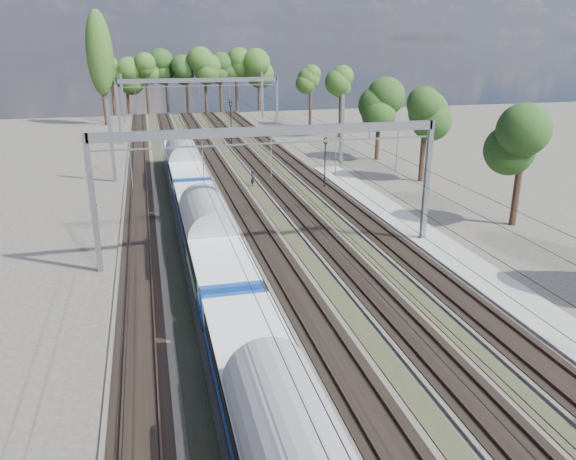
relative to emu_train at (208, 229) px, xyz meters
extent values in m
cube|color=#47423A|center=(-4.50, 16.26, -2.64)|extent=(3.00, 130.00, 0.15)
cube|color=black|center=(-4.50, 16.26, -2.55)|extent=(2.50, 130.00, 0.06)
cube|color=#473326|center=(-5.22, 16.26, -2.45)|extent=(0.08, 130.00, 0.14)
cube|color=#473326|center=(-3.78, 16.26, -2.45)|extent=(0.08, 130.00, 0.14)
cube|color=#47423A|center=(0.00, 16.26, -2.64)|extent=(3.00, 130.00, 0.15)
cube|color=black|center=(0.00, 16.26, -2.55)|extent=(2.50, 130.00, 0.06)
cube|color=#473326|center=(-0.72, 16.26, -2.45)|extent=(0.08, 130.00, 0.14)
cube|color=#473326|center=(0.72, 16.26, -2.45)|extent=(0.08, 130.00, 0.14)
cube|color=#47423A|center=(4.50, 16.26, -2.64)|extent=(3.00, 130.00, 0.15)
cube|color=black|center=(4.50, 16.26, -2.55)|extent=(2.50, 130.00, 0.06)
cube|color=#473326|center=(3.78, 16.26, -2.45)|extent=(0.08, 130.00, 0.14)
cube|color=#473326|center=(5.22, 16.26, -2.45)|extent=(0.08, 130.00, 0.14)
cube|color=#47423A|center=(9.00, 16.26, -2.64)|extent=(3.00, 130.00, 0.15)
cube|color=black|center=(9.00, 16.26, -2.55)|extent=(2.50, 130.00, 0.06)
cube|color=#473326|center=(8.28, 16.26, -2.45)|extent=(0.08, 130.00, 0.14)
cube|color=#473326|center=(9.72, 16.26, -2.45)|extent=(0.08, 130.00, 0.14)
cube|color=#47423A|center=(13.50, 16.26, -2.64)|extent=(3.00, 130.00, 0.15)
cube|color=black|center=(13.50, 16.26, -2.55)|extent=(2.50, 130.00, 0.06)
cube|color=#473326|center=(12.78, 16.26, -2.45)|extent=(0.08, 130.00, 0.14)
cube|color=#473326|center=(14.22, 16.26, -2.45)|extent=(0.08, 130.00, 0.14)
cube|color=#2D291D|center=(-2.25, 16.26, -2.69)|extent=(1.10, 130.00, 0.05)
cube|color=#2D291D|center=(2.25, 16.26, -2.69)|extent=(1.10, 130.00, 0.05)
cube|color=#2D291D|center=(6.75, 16.26, -2.69)|extent=(1.10, 130.00, 0.05)
cube|color=#2D291D|center=(11.25, 16.26, -2.69)|extent=(1.10, 130.00, 0.05)
cube|color=gray|center=(16.50, -8.74, -2.57)|extent=(3.00, 70.00, 0.30)
cube|color=gray|center=(-7.00, 1.26, 1.78)|extent=(0.35, 0.35, 9.00)
cube|color=gray|center=(16.00, 1.26, 1.78)|extent=(0.35, 0.35, 9.00)
cube|color=gray|center=(4.50, 1.26, 5.98)|extent=(23.00, 0.35, 0.60)
cube|color=gray|center=(-7.00, 49.26, 1.78)|extent=(0.35, 0.35, 9.00)
cube|color=gray|center=(16.00, 49.26, 1.78)|extent=(0.35, 0.35, 9.00)
cube|color=gray|center=(4.50, 49.26, 5.98)|extent=(23.00, 0.35, 0.60)
cube|color=gray|center=(-7.00, 26.26, 1.53)|extent=(0.35, 0.35, 8.50)
cube|color=gray|center=(-7.00, 71.26, 1.53)|extent=(0.35, 0.35, 8.50)
cube|color=gray|center=(18.30, 26.26, 1.53)|extent=(0.35, 0.35, 8.50)
cube|color=gray|center=(18.30, 71.26, 1.53)|extent=(0.35, 0.35, 8.50)
cylinder|color=black|center=(-4.50, 16.26, 2.78)|extent=(0.03, 130.00, 0.03)
cylinder|color=black|center=(-4.50, 16.26, 3.88)|extent=(0.03, 130.00, 0.03)
cylinder|color=black|center=(0.00, 16.26, 2.78)|extent=(0.03, 130.00, 0.03)
cylinder|color=black|center=(0.00, 16.26, 3.88)|extent=(0.03, 130.00, 0.03)
cylinder|color=black|center=(4.50, 16.26, 2.78)|extent=(0.03, 130.00, 0.03)
cylinder|color=black|center=(4.50, 16.26, 3.88)|extent=(0.03, 130.00, 0.03)
cylinder|color=black|center=(9.00, 16.26, 2.78)|extent=(0.03, 130.00, 0.03)
cylinder|color=black|center=(9.00, 16.26, 3.88)|extent=(0.03, 130.00, 0.03)
cylinder|color=black|center=(13.50, 16.26, 2.78)|extent=(0.03, 130.00, 0.03)
cylinder|color=black|center=(13.50, 16.26, 3.88)|extent=(0.03, 130.00, 0.03)
cylinder|color=black|center=(-9.20, 83.51, 0.80)|extent=(0.56, 0.56, 7.03)
sphere|color=#203D16|center=(-9.20, 83.51, 6.42)|extent=(3.93, 3.93, 3.93)
cylinder|color=black|center=(-5.82, 81.70, 0.51)|extent=(0.56, 0.56, 6.45)
sphere|color=#203D16|center=(-5.82, 81.70, 5.67)|extent=(4.88, 4.88, 4.88)
cylinder|color=black|center=(-2.95, 82.85, 0.88)|extent=(0.56, 0.56, 7.20)
sphere|color=#203D16|center=(-2.95, 82.85, 6.64)|extent=(4.50, 4.50, 4.50)
cylinder|color=black|center=(0.95, 82.73, 0.19)|extent=(0.56, 0.56, 5.81)
sphere|color=#203D16|center=(0.95, 82.73, 4.84)|extent=(5.04, 5.04, 5.04)
cylinder|color=black|center=(4.25, 83.74, 0.95)|extent=(0.56, 0.56, 7.33)
sphere|color=#203D16|center=(4.25, 83.74, 6.81)|extent=(5.38, 5.38, 5.38)
cylinder|color=black|center=(8.39, 84.73, 0.25)|extent=(0.56, 0.56, 5.93)
sphere|color=#203D16|center=(8.39, 84.73, 4.99)|extent=(4.63, 4.63, 4.63)
cylinder|color=black|center=(12.24, 84.55, 0.22)|extent=(0.56, 0.56, 5.87)
sphere|color=#203D16|center=(12.24, 84.55, 4.92)|extent=(5.28, 5.28, 5.28)
cylinder|color=black|center=(15.37, 82.92, 0.87)|extent=(0.56, 0.56, 7.17)
sphere|color=#203D16|center=(15.37, 82.92, 6.60)|extent=(4.15, 4.15, 4.15)
cylinder|color=black|center=(19.95, 84.85, 0.98)|extent=(0.56, 0.56, 7.38)
sphere|color=#203D16|center=(19.95, 84.85, 6.88)|extent=(5.38, 5.38, 5.38)
cylinder|color=black|center=(25.43, 2.43, 0.30)|extent=(0.56, 0.56, 6.02)
sphere|color=#203D16|center=(25.43, 2.43, 5.11)|extent=(4.61, 4.61, 4.61)
cylinder|color=black|center=(25.20, 18.66, -0.04)|extent=(0.56, 0.56, 5.36)
sphere|color=#203D16|center=(25.20, 18.66, 4.25)|extent=(3.64, 3.64, 3.64)
cylinder|color=black|center=(25.37, 31.87, 0.08)|extent=(0.56, 0.56, 5.59)
sphere|color=#203D16|center=(25.37, 31.87, 4.55)|extent=(4.93, 4.93, 4.93)
cylinder|color=black|center=(24.31, 47.03, 0.34)|extent=(0.56, 0.56, 6.10)
sphere|color=#203D16|center=(24.31, 47.03, 5.22)|extent=(4.45, 4.45, 4.45)
cylinder|color=black|center=(24.24, 59.81, 0.44)|extent=(0.56, 0.56, 6.31)
sphere|color=#203D16|center=(24.24, 59.81, 5.49)|extent=(3.63, 3.63, 3.63)
cylinder|color=black|center=(-10.00, 69.26, 5.28)|extent=(0.70, 0.70, 16.00)
ellipsoid|color=#264B19|center=(-10.00, 69.26, 9.28)|extent=(4.40, 4.40, 14.08)
cube|color=black|center=(0.00, -14.16, -2.12)|extent=(2.16, 3.24, 0.86)
cube|color=black|center=(1.57, -21.72, 0.04)|extent=(0.04, 18.38, 0.76)
cylinder|color=#96999C|center=(0.00, -21.72, 0.53)|extent=(3.07, 21.62, 3.07)
cube|color=black|center=(0.00, -7.07, -2.12)|extent=(2.16, 3.24, 0.86)
cube|color=black|center=(0.00, 8.06, -2.12)|extent=(2.16, 3.24, 0.86)
cube|color=navy|center=(0.00, 0.50, -0.50)|extent=(3.03, 21.62, 2.05)
cube|color=silver|center=(0.00, 0.50, 0.04)|extent=(3.11, 20.76, 1.03)
cube|color=black|center=(1.57, 0.50, 0.04)|extent=(0.04, 18.38, 0.76)
cube|color=orange|center=(0.00, -4.26, -1.04)|extent=(3.13, 6.05, 0.76)
cylinder|color=#96999C|center=(0.00, 0.50, 0.53)|extent=(3.07, 21.62, 3.07)
cube|color=black|center=(0.00, 15.15, -2.12)|extent=(2.16, 3.24, 0.86)
cube|color=black|center=(0.00, 30.28, -2.12)|extent=(2.16, 3.24, 0.86)
cube|color=navy|center=(0.00, 22.72, -0.50)|extent=(3.03, 21.62, 2.05)
cube|color=silver|center=(0.00, 22.72, 0.04)|extent=(3.11, 20.76, 1.03)
cube|color=black|center=(1.57, 22.72, 0.04)|extent=(0.04, 18.38, 0.76)
cube|color=orange|center=(0.00, 17.96, -1.04)|extent=(3.13, 6.05, 0.76)
cylinder|color=#96999C|center=(0.00, 22.72, 0.53)|extent=(3.07, 21.62, 3.07)
imported|color=black|center=(6.78, 20.51, -1.89)|extent=(0.50, 0.67, 1.66)
cylinder|color=black|center=(8.15, 43.62, 0.09)|extent=(0.16, 0.16, 5.61)
cube|color=black|center=(8.15, 43.62, 3.28)|extent=(0.41, 0.27, 0.79)
sphere|color=red|center=(8.15, 43.47, 3.51)|extent=(0.18, 0.18, 0.18)
sphere|color=#0C9919|center=(8.15, 43.47, 3.12)|extent=(0.18, 0.18, 0.18)
cylinder|color=black|center=(13.65, 17.91, -0.44)|extent=(0.13, 0.13, 4.55)
cube|color=black|center=(13.65, 17.91, 2.15)|extent=(0.35, 0.25, 0.64)
sphere|color=red|center=(13.65, 17.79, 2.33)|extent=(0.15, 0.15, 0.15)
sphere|color=#0C9919|center=(13.65, 17.79, 2.01)|extent=(0.15, 0.15, 0.15)
camera|label=1|loc=(-3.38, -34.56, 11.72)|focal=35.00mm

